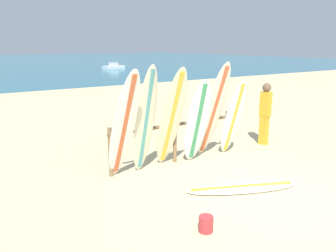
{
  "coord_description": "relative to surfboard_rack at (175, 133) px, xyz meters",
  "views": [
    {
      "loc": [
        -4.81,
        -3.57,
        2.79
      ],
      "look_at": [
        -0.4,
        3.15,
        0.84
      ],
      "focal_mm": 36.17,
      "sensor_mm": 36.0,
      "label": 1
    }
  ],
  "objects": [
    {
      "name": "ground_plane",
      "position": [
        0.4,
        -2.85,
        -0.72
      ],
      "size": [
        120.0,
        120.0,
        0.0
      ],
      "primitive_type": "plane",
      "color": "beige"
    },
    {
      "name": "surfboard_rack",
      "position": [
        0.0,
        0.0,
        0.0
      ],
      "size": [
        3.44,
        0.09,
        1.08
      ],
      "color": "olive",
      "rests_on": "ground"
    },
    {
      "name": "surfboard_leaning_far_left",
      "position": [
        -1.54,
        -0.44,
        0.47
      ],
      "size": [
        0.6,
        1.08,
        2.37
      ],
      "color": "white",
      "rests_on": "ground"
    },
    {
      "name": "surfboard_leaning_left",
      "position": [
        -0.96,
        -0.28,
        0.49
      ],
      "size": [
        0.59,
        0.71,
        2.41
      ],
      "color": "beige",
      "rests_on": "ground"
    },
    {
      "name": "surfboard_leaning_center_left",
      "position": [
        -0.35,
        -0.36,
        0.46
      ],
      "size": [
        0.62,
        1.1,
        2.36
      ],
      "color": "beige",
      "rests_on": "ground"
    },
    {
      "name": "surfboard_leaning_center",
      "position": [
        0.36,
        -0.4,
        0.31
      ],
      "size": [
        0.65,
        0.75,
        2.05
      ],
      "color": "white",
      "rests_on": "ground"
    },
    {
      "name": "surfboard_leaning_center_right",
      "position": [
        0.92,
        -0.3,
        0.49
      ],
      "size": [
        0.59,
        1.0,
        2.42
      ],
      "color": "silver",
      "rests_on": "ground"
    },
    {
      "name": "surfboard_leaning_right",
      "position": [
        1.5,
        -0.39,
        0.27
      ],
      "size": [
        0.56,
        0.72,
        1.97
      ],
      "color": "white",
      "rests_on": "ground"
    },
    {
      "name": "surfboard_lying_on_sand",
      "position": [
        0.2,
        -2.05,
        -0.68
      ],
      "size": [
        2.27,
        1.37,
        0.08
      ],
      "color": "white",
      "rests_on": "ground"
    },
    {
      "name": "beachgoer_standing",
      "position": [
        2.96,
        -0.15,
        0.24
      ],
      "size": [
        0.24,
        0.3,
        1.75
      ],
      "color": "gold",
      "rests_on": "ground"
    },
    {
      "name": "small_boat_offshore",
      "position": [
        12.04,
        30.15,
        -0.46
      ],
      "size": [
        2.56,
        1.3,
        0.71
      ],
      "color": "silver",
      "rests_on": "ocean_water"
    },
    {
      "name": "sand_bucket",
      "position": [
        -1.38,
        -2.86,
        -0.59
      ],
      "size": [
        0.22,
        0.22,
        0.25
      ],
      "primitive_type": "cylinder",
      "color": "#B73338",
      "rests_on": "ground"
    }
  ]
}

